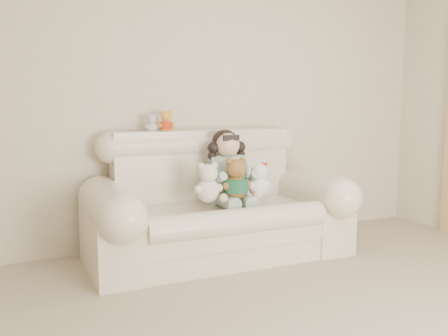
% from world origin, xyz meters
% --- Properties ---
extents(wall_back, '(4.50, 0.00, 4.50)m').
position_xyz_m(wall_back, '(0.00, 2.50, 1.30)').
color(wall_back, '#BAB094').
rests_on(wall_back, ground).
extents(sofa, '(2.10, 0.95, 1.03)m').
position_xyz_m(sofa, '(-0.13, 2.00, 0.52)').
color(sofa, '#F8EAC8').
rests_on(sofa, floor).
extents(seated_child, '(0.42, 0.50, 0.63)m').
position_xyz_m(seated_child, '(-0.02, 2.08, 0.74)').
color(seated_child, '#306A4D').
rests_on(seated_child, sofa).
extents(brown_teddy, '(0.31, 0.28, 0.39)m').
position_xyz_m(brown_teddy, '(-0.04, 1.86, 0.70)').
color(brown_teddy, brown).
rests_on(brown_teddy, sofa).
extents(white_cat, '(0.26, 0.23, 0.34)m').
position_xyz_m(white_cat, '(0.17, 1.88, 0.67)').
color(white_cat, white).
rests_on(white_cat, sofa).
extents(cream_teddy, '(0.24, 0.19, 0.36)m').
position_xyz_m(cream_teddy, '(-0.28, 1.85, 0.68)').
color(cream_teddy, white).
rests_on(cream_teddy, sofa).
extents(yellow_mini_bear, '(0.16, 0.13, 0.22)m').
position_xyz_m(yellow_mini_bear, '(-0.46, 2.33, 1.12)').
color(yellow_mini_bear, gold).
rests_on(yellow_mini_bear, sofa).
extents(grey_mini_plush, '(0.12, 0.10, 0.18)m').
position_xyz_m(grey_mini_plush, '(-0.58, 2.35, 1.10)').
color(grey_mini_plush, silver).
rests_on(grey_mini_plush, sofa).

